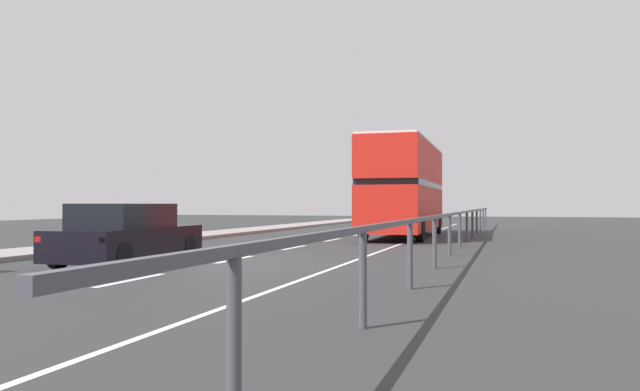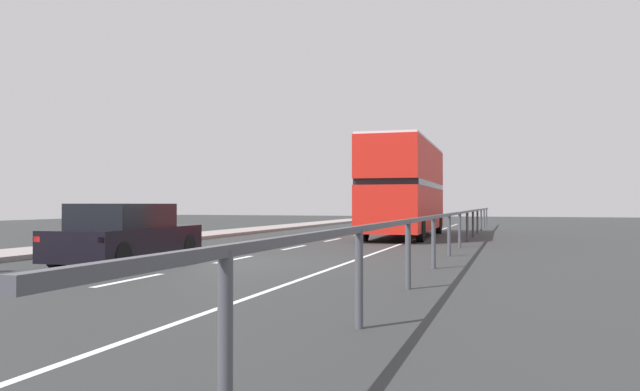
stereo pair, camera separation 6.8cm
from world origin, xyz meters
The scene contains 6 objects.
ground_plane centered at (0.00, 0.00, -0.05)m, with size 73.14×120.00×0.10m, color #2D2F30.
near_sidewalk_kerb centered at (-6.29, 0.00, 0.07)m, with size 2.25×80.00×0.14m, color gray.
lane_paint_markings centered at (1.91, 8.56, 0.00)m, with size 3.27×46.00×0.01m.
bridge_side_railing centered at (5.36, 9.00, 0.98)m, with size 0.10×42.00×1.22m.
double_decker_bus_red centered at (2.45, 13.29, 2.26)m, with size 2.71×10.10×4.22m.
hatchback_car_near centered at (-2.07, -0.88, 0.71)m, with size 2.04×4.65×1.49m.
Camera 1 is at (7.06, -13.78, 1.48)m, focal length 33.99 mm.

